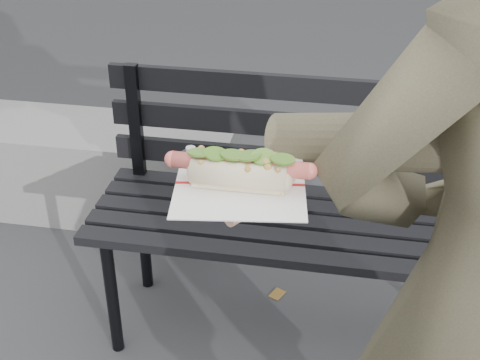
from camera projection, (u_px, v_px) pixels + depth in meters
name	position (u px, v px, depth m)	size (l,w,h in m)	color
park_bench	(328.00, 198.00, 2.10)	(1.50, 0.44, 0.88)	black
concrete_block	(97.00, 168.00, 2.92)	(1.20, 0.40, 0.40)	slate
held_hotdog	(382.00, 153.00, 0.98)	(0.64, 0.30, 0.20)	#423E2C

